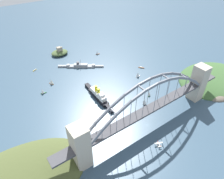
{
  "coord_description": "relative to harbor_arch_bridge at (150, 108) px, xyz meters",
  "views": [
    {
      "loc": [
        -140.42,
        -118.6,
        194.08
      ],
      "look_at": [
        0.0,
        79.45,
        8.0
      ],
      "focal_mm": 32.04,
      "sensor_mm": 36.0,
      "label": 1
    }
  ],
  "objects": [
    {
      "name": "small_boat_3",
      "position": [
        43.59,
        42.46,
        -25.73
      ],
      "size": [
        7.7,
        5.67,
        7.48
      ],
      "color": "#2D6B3D",
      "rests_on": "ground"
    },
    {
      "name": "small_boat_1",
      "position": [
        54.19,
        54.33,
        -28.4
      ],
      "size": [
        9.23,
        2.44,
        2.32
      ],
      "color": "#234C8C",
      "rests_on": "ground"
    },
    {
      "name": "small_boat_8",
      "position": [
        63.38,
        91.82,
        -24.28
      ],
      "size": [
        10.5,
        6.53,
        10.79
      ],
      "color": "silver",
      "rests_on": "ground"
    },
    {
      "name": "harbor_arch_bridge",
      "position": [
        0.0,
        0.0,
        0.0
      ],
      "size": [
        254.41,
        18.07,
        70.95
      ],
      "color": "#BCB29E",
      "rests_on": "ground"
    },
    {
      "name": "ocean_liner",
      "position": [
        -23.28,
        82.25,
        -23.73
      ],
      "size": [
        10.92,
        77.41,
        19.43
      ],
      "color": "black",
      "rests_on": "ground"
    },
    {
      "name": "small_boat_2",
      "position": [
        24.08,
        31.7,
        -24.72
      ],
      "size": [
        6.74,
        8.73,
        9.81
      ],
      "color": "black",
      "rests_on": "ground"
    },
    {
      "name": "ground_plane",
      "position": [
        0.0,
        0.0,
        -29.25
      ],
      "size": [
        1400.0,
        1400.0,
        0.0
      ],
      "primitive_type": "plane",
      "color": "#385166"
    },
    {
      "name": "fort_island_mid_harbor",
      "position": [
        -13.11,
        247.51,
        -24.23
      ],
      "size": [
        33.87,
        27.12,
        17.38
      ],
      "color": "#4C6038",
      "rests_on": "ground"
    },
    {
      "name": "naval_cruiser",
      "position": [
        -1.72,
        179.08,
        -26.64
      ],
      "size": [
        72.18,
        53.4,
        16.09
      ],
      "color": "gray",
      "rests_on": "ground"
    },
    {
      "name": "small_boat_4",
      "position": [
        -66.75,
        157.46,
        -24.35
      ],
      "size": [
        6.96,
        9.21,
        10.49
      ],
      "color": "brown",
      "rests_on": "ground"
    },
    {
      "name": "headland_east_shore",
      "position": [
        161.81,
        8.52,
        -29.25
      ],
      "size": [
        131.3,
        103.54,
        22.37
      ],
      "color": "#3D6033",
      "rests_on": "ground"
    },
    {
      "name": "seaplane_taxiing_near_bridge",
      "position": [
        -11.64,
        -31.29,
        -27.29
      ],
      "size": [
        9.74,
        8.24,
        4.88
      ],
      "color": "#B7B7B2",
      "rests_on": "ground"
    },
    {
      "name": "small_boat_5",
      "position": [
        -87.48,
        142.08,
        -24.96
      ],
      "size": [
        8.92,
        5.8,
        9.11
      ],
      "color": "#2D6B3D",
      "rests_on": "ground"
    },
    {
      "name": "small_boat_6",
      "position": [
        -75.89,
        216.44,
        -28.54
      ],
      "size": [
        8.49,
        5.24,
        2.02
      ],
      "color": "gold",
      "rests_on": "ground"
    },
    {
      "name": "small_boat_7",
      "position": [
        50.5,
        203.78,
        -25.32
      ],
      "size": [
        8.94,
        5.68,
        8.48
      ],
      "color": "brown",
      "rests_on": "ground"
    },
    {
      "name": "small_boat_0",
      "position": [
        88.69,
        110.52,
        -28.4
      ],
      "size": [
        7.86,
        9.75,
        2.35
      ],
      "color": "brown",
      "rests_on": "ground"
    }
  ]
}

